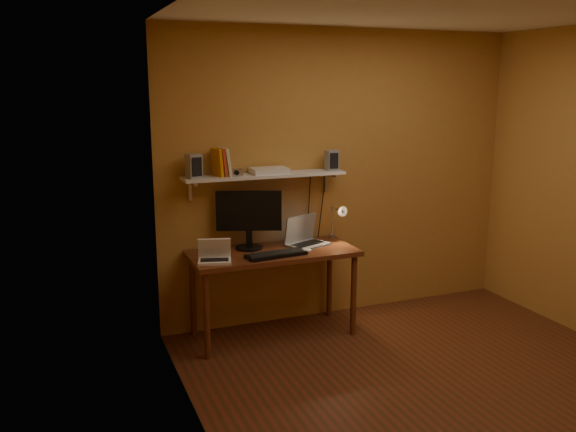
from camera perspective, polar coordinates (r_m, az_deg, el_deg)
name	(u,v)px	position (r m, az deg, el deg)	size (l,w,h in m)	color
room	(448,208)	(4.23, 14.78, 0.70)	(3.44, 3.24, 2.64)	#612819
desk	(273,261)	(5.12, -1.40, -4.21)	(1.40, 0.60, 0.75)	#5E3416
wall_shelf	(265,176)	(5.15, -2.19, 3.79)	(1.40, 0.25, 0.21)	silver
monitor	(249,217)	(5.11, -3.68, -0.05)	(0.53, 0.30, 0.50)	black
laptop	(304,237)	(5.27, 1.54, -2.00)	(0.40, 0.35, 0.25)	gray
netbook	(215,255)	(4.82, -6.89, -3.65)	(0.30, 0.25, 0.19)	white
keyboard	(276,254)	(4.95, -1.12, -3.62)	(0.50, 0.17, 0.03)	black
mouse	(307,251)	(5.05, 1.74, -3.25)	(0.09, 0.06, 0.03)	white
desk_lamp	(338,217)	(5.41, 4.69, -0.13)	(0.09, 0.23, 0.38)	silver
speaker_left	(194,166)	(4.95, -8.80, 4.64)	(0.11, 0.11, 0.19)	gray
speaker_right	(332,160)	(5.36, 4.11, 5.23)	(0.10, 0.10, 0.18)	gray
books	(221,162)	(5.02, -6.29, 5.02)	(0.15, 0.16, 0.23)	#CE7200
shelf_camera	(236,172)	(5.01, -4.86, 4.09)	(0.11, 0.06, 0.07)	silver
router	(269,171)	(5.15, -1.77, 4.27)	(0.30, 0.20, 0.05)	white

